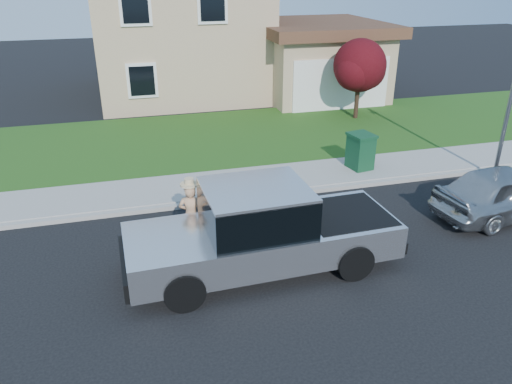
{
  "coord_description": "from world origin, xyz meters",
  "views": [
    {
      "loc": [
        -3.15,
        -9.7,
        6.23
      ],
      "look_at": [
        -0.26,
        0.84,
        1.2
      ],
      "focal_mm": 35.0,
      "sensor_mm": 36.0,
      "label": 1
    }
  ],
  "objects_px": {
    "pickup_truck": "(262,232)",
    "ornamental_tree": "(360,68)",
    "woman": "(191,214)",
    "sedan": "(508,192)",
    "trash_bin": "(360,151)"
  },
  "relations": [
    {
      "from": "trash_bin",
      "to": "woman",
      "type": "bearing_deg",
      "value": -161.68
    },
    {
      "from": "pickup_truck",
      "to": "ornamental_tree",
      "type": "bearing_deg",
      "value": 53.1
    },
    {
      "from": "woman",
      "to": "sedan",
      "type": "xyz_separation_m",
      "value": [
        8.36,
        -0.65,
        -0.13
      ]
    },
    {
      "from": "woman",
      "to": "sedan",
      "type": "height_order",
      "value": "woman"
    },
    {
      "from": "sedan",
      "to": "trash_bin",
      "type": "height_order",
      "value": "sedan"
    },
    {
      "from": "pickup_truck",
      "to": "trash_bin",
      "type": "relative_size",
      "value": 5.3
    },
    {
      "from": "woman",
      "to": "trash_bin",
      "type": "bearing_deg",
      "value": -133.84
    },
    {
      "from": "sedan",
      "to": "trash_bin",
      "type": "bearing_deg",
      "value": 26.23
    },
    {
      "from": "pickup_truck",
      "to": "sedan",
      "type": "height_order",
      "value": "pickup_truck"
    },
    {
      "from": "sedan",
      "to": "pickup_truck",
      "type": "bearing_deg",
      "value": 90.23
    },
    {
      "from": "pickup_truck",
      "to": "woman",
      "type": "bearing_deg",
      "value": 131.94
    },
    {
      "from": "woman",
      "to": "pickup_truck",
      "type": "bearing_deg",
      "value": 151.49
    },
    {
      "from": "pickup_truck",
      "to": "ornamental_tree",
      "type": "xyz_separation_m",
      "value": [
        7.17,
        10.11,
        1.31
      ]
    },
    {
      "from": "woman",
      "to": "trash_bin",
      "type": "relative_size",
      "value": 1.52
    },
    {
      "from": "pickup_truck",
      "to": "sedan",
      "type": "distance_m",
      "value": 7.07
    }
  ]
}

